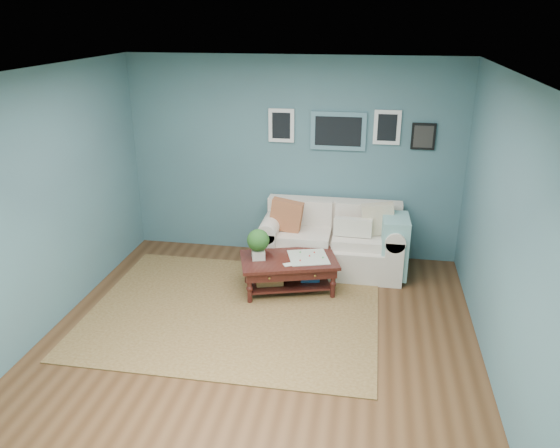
# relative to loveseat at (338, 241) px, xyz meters

# --- Properties ---
(room_shell) EXTENTS (5.00, 5.02, 2.70)m
(room_shell) POSITION_rel_loveseat_xyz_m (-0.66, -1.97, 0.97)
(room_shell) COLOR brown
(room_shell) RESTS_ON ground
(area_rug) EXTENTS (3.24, 2.59, 0.01)m
(area_rug) POSITION_rel_loveseat_xyz_m (-1.08, -1.32, -0.39)
(area_rug) COLOR brown
(area_rug) RESTS_ON ground
(loveseat) EXTENTS (1.88, 0.85, 0.97)m
(loveseat) POSITION_rel_loveseat_xyz_m (0.00, 0.00, 0.00)
(loveseat) COLOR beige
(loveseat) RESTS_ON ground
(coffee_table) EXTENTS (1.29, 0.97, 0.80)m
(coffee_table) POSITION_rel_loveseat_xyz_m (-0.60, -0.74, -0.04)
(coffee_table) COLOR black
(coffee_table) RESTS_ON ground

